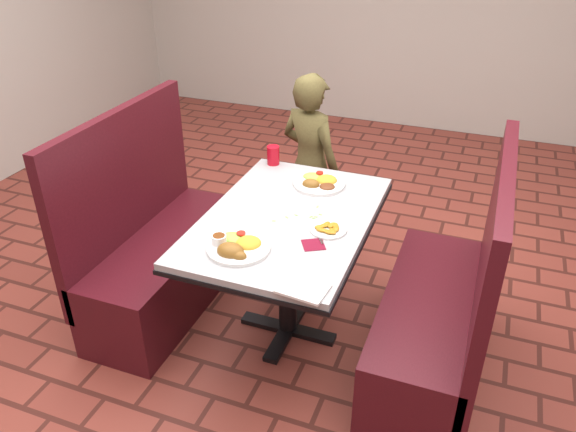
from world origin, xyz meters
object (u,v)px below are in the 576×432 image
(booth_bench_left, at_px, (160,254))
(booth_bench_right, at_px, (439,318))
(dining_table, at_px, (288,232))
(red_tumbler, at_px, (273,155))
(plantain_plate, at_px, (328,229))
(near_dinner_plate, at_px, (237,244))
(far_dinner_plate, at_px, (320,180))
(diner_person, at_px, (310,165))

(booth_bench_left, xyz_separation_m, booth_bench_right, (1.60, 0.00, 0.00))
(dining_table, xyz_separation_m, booth_bench_left, (-0.80, 0.00, -0.32))
(red_tumbler, bearing_deg, booth_bench_left, -131.66)
(plantain_plate, xyz_separation_m, red_tumbler, (-0.54, 0.62, 0.04))
(dining_table, xyz_separation_m, booth_bench_right, (0.80, 0.00, -0.32))
(booth_bench_right, bearing_deg, booth_bench_left, 180.00)
(booth_bench_right, bearing_deg, near_dinner_plate, -157.86)
(dining_table, distance_m, far_dinner_plate, 0.41)
(booth_bench_right, height_order, near_dinner_plate, booth_bench_right)
(near_dinner_plate, xyz_separation_m, red_tumbler, (-0.20, 0.92, 0.02))
(booth_bench_right, bearing_deg, plantain_plate, -173.44)
(booth_bench_left, bearing_deg, booth_bench_right, 0.00)
(booth_bench_left, height_order, booth_bench_right, same)
(plantain_plate, bearing_deg, red_tumbler, 130.82)
(near_dinner_plate, bearing_deg, booth_bench_right, 22.14)
(diner_person, bearing_deg, near_dinner_plate, 114.34)
(booth_bench_left, relative_size, red_tumbler, 10.74)
(diner_person, bearing_deg, red_tumbler, 93.04)
(diner_person, xyz_separation_m, plantain_plate, (0.42, -0.98, 0.15))
(diner_person, distance_m, near_dinner_plate, 1.30)
(far_dinner_plate, distance_m, red_tumbler, 0.38)
(booth_bench_right, bearing_deg, diner_person, 137.31)
(booth_bench_left, bearing_deg, far_dinner_plate, 25.01)
(booth_bench_right, xyz_separation_m, plantain_plate, (-0.57, -0.07, 0.43))
(dining_table, distance_m, red_tumbler, 0.65)
(diner_person, distance_m, red_tumbler, 0.42)
(booth_bench_left, xyz_separation_m, far_dinner_plate, (0.84, 0.39, 0.45))
(near_dinner_plate, xyz_separation_m, plantain_plate, (0.34, 0.30, -0.02))
(booth_bench_left, relative_size, far_dinner_plate, 4.19)
(dining_table, distance_m, plantain_plate, 0.26)
(diner_person, distance_m, far_dinner_plate, 0.60)
(booth_bench_right, xyz_separation_m, red_tumbler, (-1.10, 0.56, 0.48))
(dining_table, distance_m, near_dinner_plate, 0.40)
(booth_bench_right, distance_m, plantain_plate, 0.72)
(plantain_plate, distance_m, red_tumbler, 0.82)
(diner_person, bearing_deg, booth_bench_right, 157.87)
(near_dinner_plate, distance_m, red_tumbler, 0.94)
(near_dinner_plate, height_order, plantain_plate, near_dinner_plate)
(dining_table, height_order, booth_bench_right, booth_bench_right)
(near_dinner_plate, distance_m, plantain_plate, 0.45)
(far_dinner_plate, relative_size, plantain_plate, 1.64)
(dining_table, relative_size, diner_person, 1.00)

